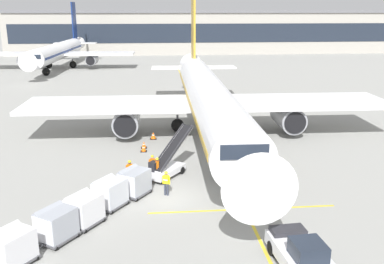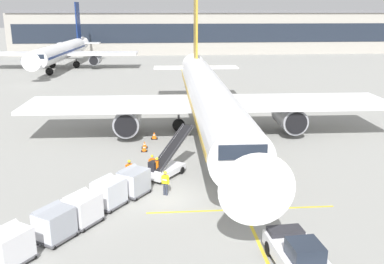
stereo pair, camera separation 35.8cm
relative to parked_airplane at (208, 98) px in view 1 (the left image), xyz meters
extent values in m
plane|color=gray|center=(-4.51, -15.41, -3.69)|extent=(600.00, 600.00, 0.00)
cylinder|color=white|center=(-0.02, -0.84, 0.09)|extent=(4.76, 36.71, 4.03)
cube|color=gold|center=(-0.02, -0.84, 0.09)|extent=(4.78, 35.25, 0.48)
cone|color=white|center=(-0.42, -21.17, 0.09)|extent=(3.91, 4.11, 3.83)
cone|color=white|center=(0.42, 20.70, 0.39)|extent=(3.55, 6.52, 3.43)
cube|color=white|center=(-9.51, 0.26, -0.52)|extent=(17.55, 7.68, 0.36)
cylinder|color=#93969E|center=(-8.12, -0.50, -1.95)|extent=(2.59, 4.81, 2.50)
cylinder|color=black|center=(-8.17, -2.93, -1.95)|extent=(2.13, 0.16, 2.12)
cube|color=white|center=(9.51, -0.12, -0.52)|extent=(17.55, 7.68, 0.36)
cylinder|color=#93969E|center=(8.09, -0.82, -1.95)|extent=(2.59, 4.81, 2.50)
cylinder|color=black|center=(8.04, -3.25, -1.95)|extent=(2.13, 0.16, 2.12)
cube|color=gold|center=(0.38, 19.09, 6.39)|extent=(0.37, 4.40, 10.99)
cube|color=white|center=(0.38, 18.76, 0.69)|extent=(11.89, 3.17, 0.20)
cube|color=#1E2633|center=(-0.37, -18.35, 0.69)|extent=(2.86, 1.87, 0.89)
cylinder|color=#47474C|center=(-0.24, -11.83, -2.47)|extent=(0.22, 0.22, 1.09)
sphere|color=black|center=(-0.24, -11.83, -3.02)|extent=(1.34, 1.34, 1.34)
cylinder|color=#47474C|center=(-3.00, 1.05, -2.47)|extent=(0.22, 0.22, 1.09)
sphere|color=black|center=(-3.00, 1.05, -3.02)|extent=(1.34, 1.34, 1.34)
cylinder|color=#47474C|center=(3.04, 0.93, -2.47)|extent=(0.22, 0.22, 1.09)
sphere|color=black|center=(3.04, 0.93, -3.02)|extent=(1.34, 1.34, 1.34)
cube|color=silver|center=(-4.73, -11.55, -3.19)|extent=(3.32, 3.68, 0.44)
cube|color=black|center=(-5.57, -12.09, -2.62)|extent=(0.81, 0.82, 0.70)
cylinder|color=#333338|center=(-5.17, -11.54, -2.57)|extent=(0.08, 0.08, 0.80)
cube|color=silver|center=(-4.08, -10.68, -1.72)|extent=(3.49, 4.25, 2.65)
cube|color=black|center=(-4.08, -10.68, -1.63)|extent=(3.29, 4.05, 2.50)
cube|color=#333338|center=(-3.72, -10.95, -1.60)|extent=(2.78, 3.71, 2.67)
cube|color=#333338|center=(-4.43, -10.42, -1.60)|extent=(2.78, 3.71, 2.67)
cylinder|color=black|center=(-3.42, -11.04, -3.41)|extent=(0.50, 0.57, 0.56)
cylinder|color=black|center=(-4.60, -10.16, -3.41)|extent=(0.50, 0.57, 0.56)
cylinder|color=black|center=(-4.85, -12.95, -3.41)|extent=(0.50, 0.57, 0.56)
cylinder|color=black|center=(-6.03, -12.07, -3.41)|extent=(0.50, 0.57, 0.56)
cube|color=#515156|center=(-6.88, -14.71, -3.48)|extent=(2.45, 2.55, 0.12)
cylinder|color=#4C4C51|center=(-7.65, -15.82, -3.49)|extent=(0.46, 0.62, 0.07)
cube|color=#9EA3AD|center=(-6.88, -14.71, -2.67)|extent=(2.31, 2.42, 1.50)
cube|color=#9EA3AD|center=(-7.22, -14.47, -2.15)|extent=(1.73, 1.99, 0.74)
cube|color=silver|center=(-7.43, -15.50, -2.67)|extent=(1.20, 0.84, 1.38)
sphere|color=black|center=(-7.90, -14.98, -3.54)|extent=(0.30, 0.30, 0.30)
sphere|color=black|center=(-6.78, -15.75, -3.54)|extent=(0.30, 0.30, 0.30)
sphere|color=black|center=(-6.99, -13.66, -3.54)|extent=(0.30, 0.30, 0.30)
sphere|color=black|center=(-5.87, -14.43, -3.54)|extent=(0.30, 0.30, 0.30)
cube|color=#515156|center=(-8.37, -16.43, -3.48)|extent=(2.45, 2.55, 0.12)
cylinder|color=#4C4C51|center=(-9.13, -17.54, -3.49)|extent=(0.46, 0.62, 0.07)
cube|color=silver|center=(-8.37, -16.43, -2.67)|extent=(2.31, 2.42, 1.50)
cube|color=silver|center=(-8.71, -16.20, -2.15)|extent=(1.73, 1.99, 0.74)
cube|color=silver|center=(-8.92, -17.22, -2.67)|extent=(1.20, 0.84, 1.38)
sphere|color=black|center=(-9.38, -16.70, -3.54)|extent=(0.30, 0.30, 0.30)
sphere|color=black|center=(-8.26, -17.47, -3.54)|extent=(0.30, 0.30, 0.30)
sphere|color=black|center=(-8.47, -15.39, -3.54)|extent=(0.30, 0.30, 0.30)
sphere|color=black|center=(-7.35, -16.16, -3.54)|extent=(0.30, 0.30, 0.30)
cube|color=#515156|center=(-9.66, -18.68, -3.48)|extent=(2.45, 2.55, 0.12)
cylinder|color=#4C4C51|center=(-10.42, -19.79, -3.49)|extent=(0.46, 0.62, 0.07)
cube|color=silver|center=(-9.66, -18.68, -2.67)|extent=(2.31, 2.42, 1.50)
cube|color=silver|center=(-10.00, -18.45, -2.15)|extent=(1.73, 1.99, 0.74)
cube|color=silver|center=(-10.20, -19.48, -2.67)|extent=(1.20, 0.84, 1.38)
sphere|color=black|center=(-10.67, -18.95, -3.54)|extent=(0.30, 0.30, 0.30)
sphere|color=black|center=(-9.55, -19.73, -3.54)|extent=(0.30, 0.30, 0.30)
sphere|color=black|center=(-9.76, -17.64, -3.54)|extent=(0.30, 0.30, 0.30)
sphere|color=black|center=(-8.64, -18.41, -3.54)|extent=(0.30, 0.30, 0.30)
cube|color=#515156|center=(-10.90, -20.39, -3.48)|extent=(2.45, 2.55, 0.12)
cylinder|color=#4C4C51|center=(-11.67, -21.50, -3.49)|extent=(0.46, 0.62, 0.07)
cube|color=#9EA3AD|center=(-10.90, -20.39, -2.67)|extent=(2.31, 2.42, 1.50)
cube|color=#9EA3AD|center=(-11.24, -20.16, -2.15)|extent=(1.73, 1.99, 0.74)
cube|color=silver|center=(-11.45, -21.19, -2.67)|extent=(1.20, 0.84, 1.38)
sphere|color=black|center=(-11.91, -20.67, -3.54)|extent=(0.30, 0.30, 0.30)
sphere|color=black|center=(-10.80, -21.44, -3.54)|extent=(0.30, 0.30, 0.30)
sphere|color=black|center=(-11.01, -19.35, -3.54)|extent=(0.30, 0.30, 0.30)
sphere|color=black|center=(-9.89, -20.12, -3.54)|extent=(0.30, 0.30, 0.30)
cube|color=#515156|center=(-12.58, -22.57, -3.48)|extent=(2.45, 2.55, 0.12)
cube|color=silver|center=(-12.58, -22.57, -2.67)|extent=(2.31, 2.42, 1.50)
cube|color=silver|center=(-12.92, -22.34, -2.15)|extent=(1.73, 1.99, 0.74)
sphere|color=black|center=(-12.68, -21.53, -3.54)|extent=(0.30, 0.30, 0.30)
sphere|color=black|center=(-11.56, -22.30, -3.54)|extent=(0.30, 0.30, 0.30)
cube|color=silver|center=(1.43, -24.17, -3.01)|extent=(2.44, 4.55, 0.70)
cube|color=#1E2633|center=(1.49, -24.94, -2.26)|extent=(1.59, 1.65, 0.80)
cube|color=#28282D|center=(1.30, -22.53, -2.54)|extent=(1.86, 1.11, 0.24)
cylinder|color=black|center=(2.25, -22.74, -3.31)|extent=(0.34, 0.78, 0.76)
cylinder|color=black|center=(0.40, -22.89, -3.31)|extent=(0.34, 0.78, 0.76)
cylinder|color=#333847|center=(-4.67, -14.96, -3.26)|extent=(0.15, 0.15, 0.86)
cylinder|color=#333847|center=(-4.83, -14.88, -3.26)|extent=(0.15, 0.15, 0.86)
cube|color=yellow|center=(-4.75, -14.92, -2.54)|extent=(0.45, 0.38, 0.58)
cube|color=white|center=(-4.80, -15.04, -2.54)|extent=(0.31, 0.16, 0.08)
sphere|color=#9E7051|center=(-4.75, -14.92, -2.13)|extent=(0.21, 0.21, 0.21)
sphere|color=yellow|center=(-4.75, -14.92, -2.06)|extent=(0.23, 0.23, 0.23)
cylinder|color=yellow|center=(-4.53, -15.03, -2.59)|extent=(0.09, 0.09, 0.56)
cylinder|color=yellow|center=(-4.97, -14.82, -2.59)|extent=(0.09, 0.09, 0.56)
cylinder|color=#333847|center=(-5.31, -12.15, -3.26)|extent=(0.15, 0.15, 0.86)
cylinder|color=#333847|center=(-5.29, -11.97, -3.26)|extent=(0.15, 0.15, 0.86)
cube|color=orange|center=(-5.30, -12.06, -2.54)|extent=(0.28, 0.41, 0.58)
cube|color=white|center=(-5.42, -12.05, -2.54)|extent=(0.05, 0.34, 0.08)
sphere|color=brown|center=(-5.30, -12.06, -2.13)|extent=(0.21, 0.21, 0.21)
sphere|color=yellow|center=(-5.30, -12.06, -2.06)|extent=(0.23, 0.23, 0.23)
cylinder|color=orange|center=(-5.33, -12.30, -2.59)|extent=(0.09, 0.09, 0.56)
cylinder|color=orange|center=(-5.27, -11.82, -2.59)|extent=(0.09, 0.09, 0.56)
cylinder|color=black|center=(-5.57, -11.46, -3.26)|extent=(0.15, 0.15, 0.86)
cylinder|color=black|center=(-5.75, -11.43, -3.26)|extent=(0.15, 0.15, 0.86)
cube|color=orange|center=(-5.66, -11.45, -2.54)|extent=(0.41, 0.29, 0.58)
cube|color=white|center=(-5.68, -11.57, -2.54)|extent=(0.34, 0.06, 0.08)
sphere|color=beige|center=(-5.66, -11.45, -2.13)|extent=(0.21, 0.21, 0.21)
sphere|color=yellow|center=(-5.66, -11.45, -2.06)|extent=(0.23, 0.23, 0.23)
cylinder|color=orange|center=(-5.42, -11.48, -2.59)|extent=(0.09, 0.09, 0.56)
cylinder|color=orange|center=(-5.89, -11.41, -2.59)|extent=(0.09, 0.09, 0.56)
cylinder|color=black|center=(-7.21, -12.48, -3.26)|extent=(0.15, 0.15, 0.86)
cylinder|color=black|center=(-7.39, -12.48, -3.26)|extent=(0.15, 0.15, 0.86)
cube|color=orange|center=(-7.30, -12.48, -2.54)|extent=(0.38, 0.24, 0.58)
cube|color=white|center=(-7.30, -12.61, -2.54)|extent=(0.34, 0.02, 0.08)
sphere|color=brown|center=(-7.30, -12.48, -2.13)|extent=(0.21, 0.21, 0.21)
sphere|color=yellow|center=(-7.30, -12.48, -2.06)|extent=(0.23, 0.23, 0.23)
cylinder|color=orange|center=(-7.06, -12.48, -2.59)|extent=(0.09, 0.09, 0.56)
cylinder|color=orange|center=(-7.54, -12.48, -2.59)|extent=(0.09, 0.09, 0.56)
cube|color=black|center=(-6.42, -4.25, -3.67)|extent=(0.55, 0.55, 0.05)
cone|color=orange|center=(-6.42, -4.25, -3.36)|extent=(0.44, 0.44, 0.57)
cylinder|color=white|center=(-6.42, -4.25, -3.33)|extent=(0.24, 0.24, 0.07)
cube|color=black|center=(-5.54, -1.46, -3.67)|extent=(0.64, 0.64, 0.05)
cone|color=orange|center=(-5.54, -1.46, -3.31)|extent=(0.51, 0.51, 0.67)
cylinder|color=white|center=(-5.54, -1.46, -3.27)|extent=(0.28, 0.28, 0.08)
cube|color=black|center=(-6.43, -5.28, -3.67)|extent=(0.56, 0.56, 0.05)
cone|color=orange|center=(-6.43, -5.28, -3.35)|extent=(0.45, 0.45, 0.59)
cylinder|color=white|center=(-6.43, -5.28, -3.32)|extent=(0.25, 0.25, 0.07)
cube|color=yellow|center=(0.14, -0.84, -3.69)|extent=(0.20, 110.00, 0.01)
cube|color=yellow|center=(-0.02, -17.57, -3.69)|extent=(12.00, 0.20, 0.01)
cube|color=#A8A399|center=(9.55, 88.05, 2.02)|extent=(110.05, 15.82, 11.43)
cube|color=#1E2633|center=(9.55, 80.09, 2.31)|extent=(106.75, 0.10, 5.14)
cube|color=slate|center=(9.55, 86.47, 8.08)|extent=(108.95, 13.44, 0.70)
cylinder|color=white|center=(-25.28, 52.73, 0.04)|extent=(5.20, 32.33, 3.50)
cube|color=navy|center=(-25.28, 52.73, 0.04)|extent=(5.16, 31.05, 0.42)
cone|color=white|center=(-26.22, 34.91, 0.04)|extent=(3.50, 3.67, 3.32)
cone|color=white|center=(-24.28, 71.60, 0.31)|extent=(3.26, 5.75, 2.97)
cube|color=white|center=(-33.57, 53.97, -0.48)|extent=(15.61, 7.24, 0.36)
cylinder|color=#93969E|center=(-32.36, 53.26, -1.75)|extent=(2.39, 4.29, 2.17)
cylinder|color=black|center=(-32.47, 51.12, -1.75)|extent=(1.85, 0.22, 1.84)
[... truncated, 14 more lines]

